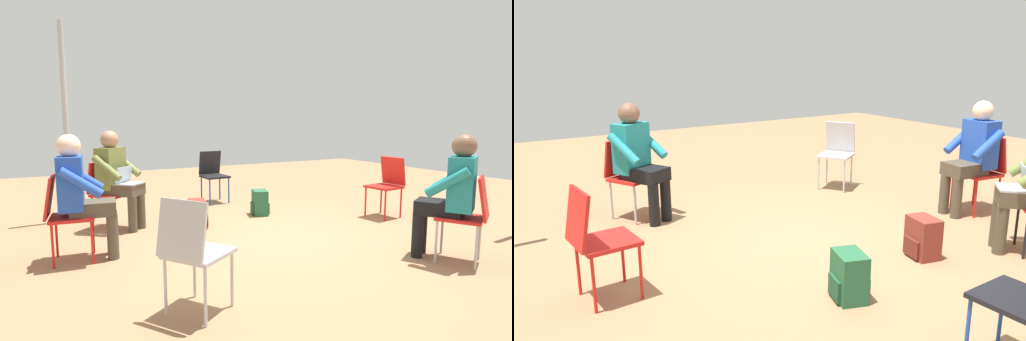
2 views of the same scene
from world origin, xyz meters
The scene contains 9 objects.
ground_plane centered at (0.00, 0.00, 0.00)m, with size 14.00×14.00×0.00m, color #99704C.
chair_southeast centered at (1.15, -1.59, 0.50)m, with size 0.55×0.57×0.85m.
chair_west centered at (-2.24, 0.29, 0.50)m, with size 0.48×0.45×0.85m.
chair_east centered at (1.89, 0.13, 0.50)m, with size 0.47×0.44×0.85m.
chair_southwest centered at (-1.52, -1.33, 0.50)m, with size 0.58×0.57×0.85m.
person_in_teal centered at (1.07, -1.44, 0.69)m, with size 0.62×0.62×1.24m.
person_in_blue centered at (-2.08, 0.27, 0.69)m, with size 0.55×0.54×1.24m.
backpack_near_laptop_user centered at (-0.69, 0.85, 0.16)m, with size 0.29×0.32×0.36m.
backpack_by_empty_chair centered at (0.35, 1.08, 0.16)m, with size 0.30×0.33×0.36m.
Camera 2 is at (2.61, 3.59, 1.79)m, focal length 35.00 mm.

